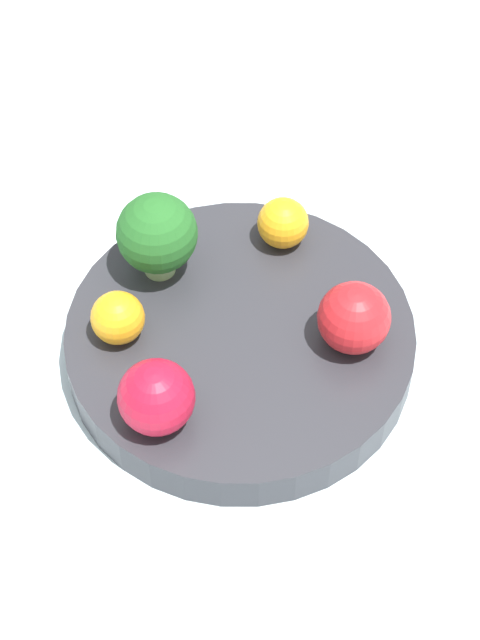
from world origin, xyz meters
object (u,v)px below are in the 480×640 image
broccoli (157,235)px  orange_front (118,318)px  apple_green (156,397)px  orange_back (283,223)px  bowl (240,342)px  apple_red (354,318)px

broccoli → orange_front: broccoli is taller
apple_green → orange_back: (-0.07, 0.16, -0.01)m
bowl → orange_back: bearing=120.0°
broccoli → orange_back: bearing=68.4°
broccoli → apple_green: 0.13m
broccoli → orange_back: (0.03, 0.08, -0.02)m
broccoli → apple_green: (0.10, -0.08, -0.01)m
bowl → apple_red: (0.05, 0.05, 0.04)m
apple_green → bowl: bearing=104.9°
apple_green → orange_back: bearing=112.4°
apple_red → orange_front: 0.16m
bowl → apple_green: (0.02, -0.09, 0.04)m
bowl → broccoli: broccoli is taller
orange_back → apple_green: bearing=-67.6°
broccoli → orange_back: 0.09m
bowl → orange_front: (-0.05, -0.07, 0.03)m
orange_front → orange_back: (0.00, 0.14, 0.00)m
orange_back → orange_front: bearing=-91.8°
apple_red → orange_front: apple_red is taller
apple_red → apple_green: same height
broccoli → orange_back: broccoli is taller
orange_front → orange_back: 0.14m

